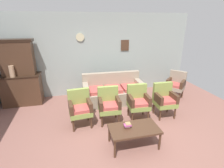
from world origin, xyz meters
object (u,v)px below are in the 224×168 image
Objects in this scene: vase_on_cabinet at (12,71)px; armchair_by_doorway at (138,101)px; book_stack_on_table at (128,125)px; wingback_chair_by_fireplace at (176,84)px; side_cabinet at (22,89)px; floor_vase_by_wall at (178,82)px; armchair_row_middle at (164,98)px; armchair_near_cabinet at (80,107)px; floral_couch at (113,92)px; armchair_near_couch_end at (109,104)px; coffee_table at (134,130)px.

vase_on_cabinet is 3.62m from armchair_by_doorway.
book_stack_on_table is (-0.61, -0.97, -0.03)m from armchair_by_doorway.
side_cabinet is at bearing 171.44° from wingback_chair_by_fireplace.
floor_vase_by_wall is (5.31, -0.10, -0.16)m from side_cabinet.
armchair_row_middle is 6.25× the size of book_stack_on_table.
floor_vase_by_wall is at bearing 47.16° from armchair_row_middle.
side_cabinet is at bearing 178.92° from floor_vase_by_wall.
armchair_near_cabinet is 3.29m from wingback_chair_by_fireplace.
wingback_chair_by_fireplace reaches higher than floor_vase_by_wall.
floral_couch is 1.61m from armchair_row_middle.
armchair_by_doorway is (3.26, -1.45, -0.60)m from vase_on_cabinet.
armchair_near_couch_end reaches higher than coffee_table.
armchair_near_couch_end is at bearing 105.90° from coffee_table.
vase_on_cabinet is at bearing 149.92° from armchair_near_couch_end.
side_cabinet is at bearing 152.55° from armchair_by_doorway.
armchair_near_couch_end and armchair_row_middle have the same top height.
armchair_near_couch_end is 3.32m from floor_vase_by_wall.
armchair_near_cabinet is 1.32m from book_stack_on_table.
floral_couch is 2.62m from floor_vase_by_wall.
floral_couch is 2.11m from wingback_chair_by_fireplace.
armchair_near_cabinet is (1.64, -1.61, 0.03)m from side_cabinet.
side_cabinet is 5.31m from floor_vase_by_wall.
coffee_table is (-0.48, -1.01, -0.12)m from armchair_by_doorway.
armchair_near_couch_end is at bearing 99.51° from book_stack_on_table.
side_cabinet is 3.61m from book_stack_on_table.
armchair_row_middle is 1.00× the size of wingback_chair_by_fireplace.
wingback_chair_by_fireplace is 0.90× the size of coffee_table.
floor_vase_by_wall is (2.66, 2.53, -0.07)m from coffee_table.
armchair_row_middle is at bearing 34.58° from book_stack_on_table.
armchair_row_middle is (0.73, -0.04, 0.00)m from armchair_by_doorway.
coffee_table is at bearing -141.45° from armchair_row_middle.
floral_couch and armchair_near_couch_end have the same top height.
floral_couch is at bearing -170.43° from floor_vase_by_wall.
wingback_chair_by_fireplace is (2.09, -0.19, 0.17)m from floral_couch.
side_cabinet is 3.51× the size of vase_on_cabinet.
armchair_near_cabinet and wingback_chair_by_fireplace have the same top height.
armchair_row_middle reaches higher than floor_vase_by_wall.
armchair_by_doorway is 1.14m from book_stack_on_table.
floral_couch is (2.85, -0.37, -0.77)m from vase_on_cabinet.
coffee_table is (-0.08, -2.10, 0.05)m from floral_couch.
coffee_table is at bearing -115.54° from armchair_by_doorway.
armchair_near_couch_end is (-0.37, -1.07, 0.17)m from floral_couch.
armchair_near_cabinet is 0.71m from armchair_near_couch_end.
side_cabinet is 3.52m from armchair_by_doorway.
side_cabinet is at bearing 52.08° from vase_on_cabinet.
floor_vase_by_wall reaches higher than book_stack_on_table.
floor_vase_by_wall reaches higher than coffee_table.
coffee_table is 0.16m from book_stack_on_table.
armchair_near_couch_end is 0.77m from armchair_by_doorway.
armchair_by_doorway and wingback_chair_by_fireplace have the same top height.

